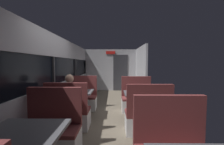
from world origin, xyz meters
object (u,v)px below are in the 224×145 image
(bench_rear_aisle_facing_end, at_px, (147,118))
(coffee_cup_secondary, at_px, (137,91))
(bench_near_window_facing_entry, at_px, (51,134))
(bench_rear_aisle_facing_entry, at_px, (137,101))
(dining_table_mid_window, at_px, (76,95))
(dining_table_near_window, at_px, (24,139))
(seated_passenger, at_px, (69,105))
(coffee_cup_primary, at_px, (80,90))
(bench_mid_window_facing_end, at_px, (69,115))
(dining_table_rear_aisle, at_px, (141,97))
(bench_mid_window_facing_entry, at_px, (82,99))

(bench_rear_aisle_facing_end, height_order, coffee_cup_secondary, bench_rear_aisle_facing_end)
(bench_near_window_facing_entry, distance_m, bench_rear_aisle_facing_entry, 2.77)
(dining_table_mid_window, relative_size, bench_rear_aisle_facing_entry, 0.82)
(dining_table_near_window, height_order, bench_rear_aisle_facing_entry, bench_rear_aisle_facing_entry)
(bench_rear_aisle_facing_entry, bearing_deg, seated_passenger, -147.82)
(seated_passenger, bearing_deg, coffee_cup_primary, 76.48)
(bench_mid_window_facing_end, distance_m, bench_rear_aisle_facing_entry, 2.15)
(dining_table_near_window, distance_m, bench_near_window_facing_entry, 0.77)
(bench_rear_aisle_facing_end, bearing_deg, bench_mid_window_facing_end, 173.62)
(coffee_cup_secondary, bearing_deg, dining_table_near_window, -128.46)
(bench_near_window_facing_entry, xyz_separation_m, dining_table_rear_aisle, (1.79, 1.41, 0.31))
(bench_near_window_facing_entry, bearing_deg, coffee_cup_primary, 85.18)
(bench_mid_window_facing_end, bearing_deg, bench_mid_window_facing_entry, 90.00)
(dining_table_mid_window, xyz_separation_m, coffee_cup_primary, (0.13, -0.10, 0.15))
(dining_table_mid_window, distance_m, coffee_cup_primary, 0.22)
(seated_passenger, bearing_deg, bench_mid_window_facing_entry, 90.00)
(bench_mid_window_facing_end, relative_size, seated_passenger, 0.87)
(dining_table_mid_window, bearing_deg, coffee_cup_primary, -36.69)
(dining_table_mid_window, distance_m, bench_mid_window_facing_end, 0.77)
(dining_table_rear_aisle, bearing_deg, bench_near_window_facing_entry, -141.70)
(dining_table_near_window, distance_m, bench_rear_aisle_facing_end, 2.30)
(bench_near_window_facing_entry, relative_size, dining_table_rear_aisle, 1.22)
(bench_mid_window_facing_end, distance_m, dining_table_rear_aisle, 1.88)
(dining_table_near_window, height_order, bench_mid_window_facing_entry, bench_mid_window_facing_entry)
(bench_mid_window_facing_end, height_order, coffee_cup_primary, bench_mid_window_facing_end)
(bench_rear_aisle_facing_end, bearing_deg, bench_rear_aisle_facing_entry, 90.00)
(bench_rear_aisle_facing_end, bearing_deg, dining_table_rear_aisle, 90.00)
(bench_mid_window_facing_entry, bearing_deg, seated_passenger, -90.00)
(bench_near_window_facing_entry, height_order, seated_passenger, seated_passenger)
(dining_table_near_window, distance_m, seated_passenger, 1.69)
(bench_mid_window_facing_entry, bearing_deg, coffee_cup_secondary, -28.06)
(coffee_cup_primary, bearing_deg, bench_rear_aisle_facing_end, -25.82)
(seated_passenger, bearing_deg, coffee_cup_secondary, 14.36)
(coffee_cup_primary, bearing_deg, dining_table_mid_window, 143.31)
(dining_table_near_window, height_order, coffee_cup_secondary, coffee_cup_secondary)
(coffee_cup_secondary, bearing_deg, bench_rear_aisle_facing_end, -81.20)
(dining_table_mid_window, height_order, bench_rear_aisle_facing_end, bench_rear_aisle_facing_end)
(bench_mid_window_facing_entry, xyz_separation_m, bench_rear_aisle_facing_entry, (1.79, -0.20, 0.00))
(bench_rear_aisle_facing_end, bearing_deg, seated_passenger, 171.35)
(dining_table_mid_window, distance_m, bench_mid_window_facing_entry, 0.77)
(bench_near_window_facing_entry, height_order, bench_rear_aisle_facing_end, same)
(dining_table_near_window, xyz_separation_m, bench_near_window_facing_entry, (0.00, 0.70, -0.31))
(bench_near_window_facing_entry, height_order, dining_table_rear_aisle, bench_near_window_facing_entry)
(bench_mid_window_facing_end, relative_size, bench_rear_aisle_facing_end, 1.00)
(bench_rear_aisle_facing_end, bearing_deg, dining_table_mid_window, 153.32)
(bench_mid_window_facing_end, xyz_separation_m, coffee_cup_secondary, (1.68, 0.50, 0.46))
(dining_table_rear_aisle, height_order, coffee_cup_secondary, coffee_cup_secondary)
(dining_table_mid_window, height_order, bench_rear_aisle_facing_entry, bench_rear_aisle_facing_entry)
(bench_near_window_facing_entry, distance_m, bench_rear_aisle_facing_end, 1.93)
(dining_table_near_window, height_order, bench_mid_window_facing_end, bench_mid_window_facing_end)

